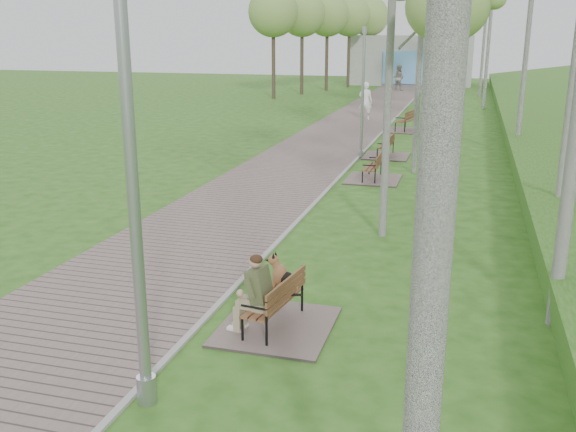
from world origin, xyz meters
name	(u,v)px	position (x,y,z in m)	size (l,w,h in m)	color
walkway	(337,135)	(-1.75, 21.50, 0.02)	(3.50, 67.00, 0.04)	#75635F
kerb	(378,137)	(0.00, 21.50, 0.03)	(0.10, 67.00, 0.05)	#999993
building_north	(411,60)	(-1.50, 50.97, 1.99)	(10.00, 5.20, 4.00)	#9E9E99
bench_main	(270,304)	(1.03, 3.15, 0.39)	(1.62, 1.80, 1.41)	#75635F
bench_second	(372,174)	(0.98, 13.46, 0.17)	(1.56, 1.73, 0.96)	#75635F
bench_third	(385,152)	(0.87, 17.30, 0.17)	(1.55, 1.72, 0.95)	#75635F
bench_far	(405,126)	(0.89, 23.72, 0.21)	(1.84, 2.04, 1.13)	#75635F
lamp_post_near	(132,174)	(0.23, 0.86, 2.76)	(0.23, 0.23, 5.91)	#96989D
lamp_post_second	(362,98)	(0.07, 16.80, 2.06)	(0.17, 0.17, 4.41)	#96989D
lamp_post_third	(418,58)	(0.37, 34.80, 2.75)	(0.23, 0.23, 5.88)	#96989D
pedestrian_near	(366,101)	(-1.43, 26.95, 0.94)	(0.68, 0.45, 1.88)	white
pedestrian_far	(398,78)	(-1.74, 44.21, 0.95)	(0.92, 0.72, 1.90)	gray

